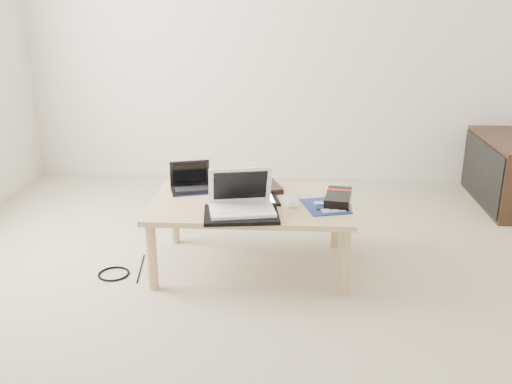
# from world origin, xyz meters

# --- Properties ---
(ground) EXTENTS (4.00, 4.00, 0.00)m
(ground) POSITION_xyz_m (0.00, 0.00, 0.00)
(ground) COLOR #C1B79C
(ground) RESTS_ON ground
(coffee_table) EXTENTS (1.10, 0.70, 0.40)m
(coffee_table) POSITION_xyz_m (-0.05, 0.30, 0.35)
(coffee_table) COLOR tan
(coffee_table) RESTS_ON ground
(media_cabinet) EXTENTS (0.41, 0.90, 0.50)m
(media_cabinet) POSITION_xyz_m (1.77, 1.45, 0.25)
(media_cabinet) COLOR #322014
(media_cabinet) RESTS_ON ground
(book) EXTENTS (0.38, 0.34, 0.03)m
(book) POSITION_xyz_m (-0.06, 0.50, 0.42)
(book) COLOR black
(book) RESTS_ON coffee_table
(netbook) EXTENTS (0.27, 0.23, 0.17)m
(netbook) POSITION_xyz_m (-0.41, 0.47, 0.44)
(netbook) COLOR black
(netbook) RESTS_ON coffee_table
(tablet) EXTENTS (0.30, 0.25, 0.01)m
(tablet) POSITION_xyz_m (-0.03, 0.29, 0.41)
(tablet) COLOR black
(tablet) RESTS_ON coffee_table
(remote) EXTENTS (0.07, 0.23, 0.02)m
(remote) POSITION_xyz_m (0.18, 0.30, 0.41)
(remote) COLOR silver
(remote) RESTS_ON coffee_table
(neoprene_sleeve) EXTENTS (0.41, 0.32, 0.02)m
(neoprene_sleeve) POSITION_xyz_m (-0.08, 0.07, 0.41)
(neoprene_sleeve) COLOR black
(neoprene_sleeve) RESTS_ON coffee_table
(white_laptop) EXTENTS (0.37, 0.29, 0.23)m
(white_laptop) POSITION_xyz_m (-0.08, 0.11, 0.47)
(white_laptop) COLOR white
(white_laptop) RESTS_ON neoprene_sleeve
(motherboard) EXTENTS (0.27, 0.31, 0.01)m
(motherboard) POSITION_xyz_m (0.36, 0.23, 0.40)
(motherboard) COLOR navy
(motherboard) RESTS_ON coffee_table
(gpu_box) EXTENTS (0.17, 0.28, 0.06)m
(gpu_box) POSITION_xyz_m (0.43, 0.30, 0.43)
(gpu_box) COLOR black
(gpu_box) RESTS_ON coffee_table
(cable_coil) EXTENTS (0.11, 0.11, 0.01)m
(cable_coil) POSITION_xyz_m (-0.14, 0.28, 0.41)
(cable_coil) COLOR black
(cable_coil) RESTS_ON coffee_table
(floor_cable_coil) EXTENTS (0.22, 0.22, 0.01)m
(floor_cable_coil) POSITION_xyz_m (-0.81, 0.14, 0.01)
(floor_cable_coil) COLOR black
(floor_cable_coil) RESTS_ON ground
(floor_cable_trail) EXTENTS (0.05, 0.35, 0.01)m
(floor_cable_trail) POSITION_xyz_m (-0.67, 0.23, 0.00)
(floor_cable_trail) COLOR black
(floor_cable_trail) RESTS_ON ground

